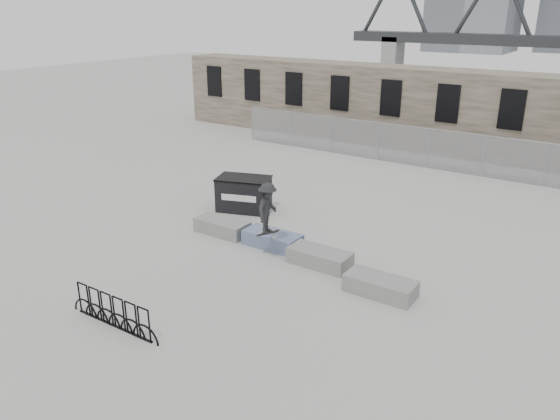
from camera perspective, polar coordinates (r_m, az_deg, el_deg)
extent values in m
plane|color=#AEAEA9|center=(18.07, 1.41, -4.72)|extent=(120.00, 120.00, 0.00)
cube|color=brown|center=(31.77, 17.71, 9.71)|extent=(36.00, 2.50, 4.50)
cube|color=black|center=(38.26, -6.86, 13.21)|extent=(1.20, 0.12, 2.00)
cube|color=black|center=(36.28, -2.91, 12.92)|extent=(1.20, 0.12, 2.00)
cube|color=black|center=(34.47, 1.46, 12.54)|extent=(1.20, 0.12, 2.00)
cube|color=black|center=(32.88, 6.27, 12.03)|extent=(1.20, 0.12, 2.00)
cube|color=black|center=(31.53, 11.50, 11.39)|extent=(1.20, 0.12, 2.00)
cube|color=black|center=(30.46, 17.12, 10.59)|extent=(1.20, 0.12, 2.00)
cube|color=black|center=(29.70, 23.06, 9.63)|extent=(1.20, 0.12, 2.00)
cylinder|color=gray|center=(33.57, -2.92, 9.01)|extent=(0.06, 0.06, 2.00)
cylinder|color=gray|center=(32.03, 1.07, 8.47)|extent=(0.06, 0.06, 2.00)
cylinder|color=gray|center=(30.66, 5.42, 7.83)|extent=(0.06, 0.06, 2.00)
cylinder|color=gray|center=(29.48, 10.14, 7.08)|extent=(0.06, 0.06, 2.00)
cylinder|color=gray|center=(28.52, 15.19, 6.23)|extent=(0.06, 0.06, 2.00)
cylinder|color=gray|center=(27.80, 20.54, 5.27)|extent=(0.06, 0.06, 2.00)
cylinder|color=gray|center=(27.33, 26.10, 4.22)|extent=(0.06, 0.06, 2.00)
cube|color=#99999E|center=(28.52, 15.19, 6.23)|extent=(22.00, 0.02, 2.00)
cylinder|color=gray|center=(28.30, 15.38, 8.19)|extent=(22.00, 0.04, 0.04)
cube|color=gray|center=(19.77, -6.05, -1.73)|extent=(2.00, 0.90, 0.51)
cube|color=#2D471E|center=(19.70, -6.07, -1.21)|extent=(1.76, 0.66, 0.10)
cube|color=navy|center=(18.60, -0.79, -3.10)|extent=(2.00, 0.90, 0.51)
cube|color=#2D471E|center=(18.52, -0.80, -2.55)|extent=(1.76, 0.66, 0.10)
cube|color=gray|center=(17.35, 4.16, -4.97)|extent=(2.00, 0.90, 0.51)
cube|color=#2D471E|center=(17.27, 4.17, -4.39)|extent=(1.76, 0.66, 0.10)
cube|color=gray|center=(15.90, 10.43, -7.82)|extent=(2.00, 0.90, 0.51)
cube|color=#2D471E|center=(15.81, 10.48, -7.20)|extent=(1.76, 0.66, 0.10)
cube|color=black|center=(21.82, -3.81, 1.64)|extent=(2.30, 1.80, 1.31)
cube|color=black|center=(21.61, -3.85, 3.34)|extent=(2.37, 1.87, 0.06)
cube|color=white|center=(21.25, -4.35, 1.24)|extent=(1.34, 0.48, 0.25)
cube|color=black|center=(14.92, -16.90, -11.50)|extent=(2.70, 0.09, 0.04)
torus|color=black|center=(15.51, -19.80, -8.74)|extent=(0.89, 0.06, 0.89)
torus|color=black|center=(15.18, -18.74, -9.26)|extent=(0.89, 0.06, 0.89)
torus|color=black|center=(14.86, -17.64, -9.80)|extent=(0.89, 0.06, 0.89)
torus|color=black|center=(14.55, -16.49, -10.35)|extent=(0.89, 0.06, 0.89)
torus|color=black|center=(14.25, -15.28, -10.93)|extent=(0.89, 0.06, 0.89)
torus|color=black|center=(13.95, -14.01, -11.53)|extent=(0.89, 0.06, 0.89)
cube|color=gray|center=(74.78, 11.71, 15.80)|extent=(2.00, 3.00, 4.00)
imported|color=black|center=(17.25, -1.31, 0.20)|extent=(0.81, 1.17, 1.66)
cube|color=black|center=(17.57, -1.28, -2.43)|extent=(0.78, 0.30, 0.31)
cylinder|color=beige|center=(17.68, -2.16, -2.45)|extent=(0.06, 0.03, 0.06)
cylinder|color=beige|center=(17.79, -1.89, -2.30)|extent=(0.06, 0.03, 0.06)
cylinder|color=beige|center=(17.38, -0.66, -2.86)|extent=(0.06, 0.03, 0.06)
cylinder|color=beige|center=(17.49, -0.40, -2.70)|extent=(0.06, 0.03, 0.06)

